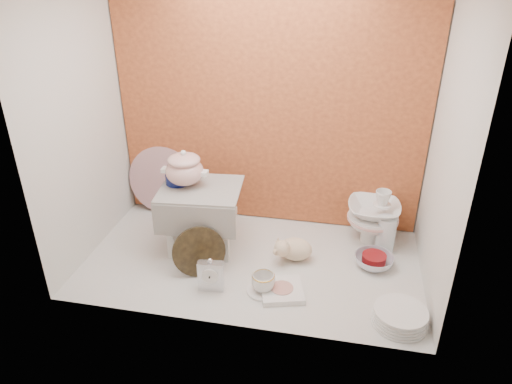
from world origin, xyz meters
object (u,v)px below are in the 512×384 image
soup_tureen (184,168)px  mantel_clock (211,274)px  blue_white_vase (187,201)px  dinner_plate_stack (400,316)px  gold_rim_teacup (263,282)px  floral_platter (162,180)px  step_stool (202,218)px  porcelain_tower (373,216)px  plush_pig (295,249)px  crystal_bowl (374,261)px

soup_tureen → mantel_clock: soup_tureen is taller
blue_white_vase → dinner_plate_stack: size_ratio=0.96×
mantel_clock → gold_rim_teacup: (0.26, 0.04, -0.03)m
floral_platter → gold_rim_teacup: bearing=-41.2°
step_stool → porcelain_tower: 0.97m
step_stool → plush_pig: bearing=-8.0°
crystal_bowl → porcelain_tower: bearing=93.3°
step_stool → soup_tureen: (-0.09, 0.02, 0.29)m
step_stool → soup_tureen: soup_tureen is taller
mantel_clock → crystal_bowl: 0.88m
blue_white_vase → plush_pig: size_ratio=1.06×
mantel_clock → porcelain_tower: porcelain_tower is taller
blue_white_vase → crystal_bowl: size_ratio=1.19×
mantel_clock → gold_rim_teacup: size_ratio=1.56×
mantel_clock → crystal_bowl: bearing=18.0°
porcelain_tower → gold_rim_teacup: bearing=-132.5°
soup_tureen → floral_platter: soup_tureen is taller
step_stool → gold_rim_teacup: step_stool is taller
gold_rim_teacup → crystal_bowl: (0.54, 0.33, -0.03)m
gold_rim_teacup → dinner_plate_stack: size_ratio=0.46×
soup_tureen → porcelain_tower: bearing=12.6°
gold_rim_teacup → porcelain_tower: size_ratio=0.35×
blue_white_vase → plush_pig: blue_white_vase is taller
step_stool → soup_tureen: size_ratio=1.77×
floral_platter → crystal_bowl: size_ratio=2.11×
crystal_bowl → porcelain_tower: 0.28m
soup_tureen → gold_rim_teacup: (0.50, -0.35, -0.42)m
blue_white_vase → mantel_clock: (0.34, -0.64, -0.03)m
mantel_clock → dinner_plate_stack: bearing=-10.2°
step_stool → mantel_clock: (0.15, -0.36, -0.10)m
mantel_clock → porcelain_tower: 1.00m
step_stool → mantel_clock: size_ratio=2.35×
plush_pig → crystal_bowl: 0.42m
blue_white_vase → porcelain_tower: bearing=-1.6°
soup_tureen → blue_white_vase: bearing=110.8°
plush_pig → dinner_plate_stack: plush_pig is taller
plush_pig → soup_tureen: bearing=158.3°
soup_tureen → floral_platter: 0.51m
plush_pig → blue_white_vase: bearing=139.3°
step_stool → porcelain_tower: step_stool is taller
soup_tureen → dinner_plate_stack: soup_tureen is taller
floral_platter → mantel_clock: bearing=-54.0°
gold_rim_teacup → dinner_plate_stack: 0.66m
crystal_bowl → porcelain_tower: size_ratio=0.62×
gold_rim_teacup → floral_platter: bearing=138.8°
floral_platter → blue_white_vase: (0.18, -0.08, -0.09)m
blue_white_vase → porcelain_tower: 1.13m
soup_tureen → dinner_plate_stack: 1.31m
dinner_plate_stack → blue_white_vase: bearing=150.6°
blue_white_vase → crystal_bowl: (1.14, -0.28, -0.09)m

